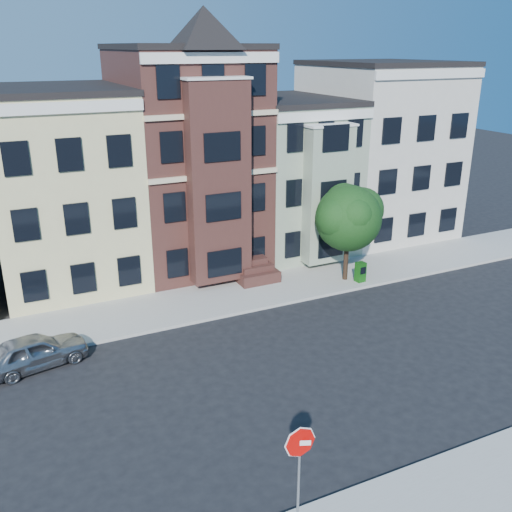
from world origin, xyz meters
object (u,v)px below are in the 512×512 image
parked_car (34,351)px  newspaper_box (360,272)px  street_tree (348,223)px  stop_sign (299,468)px

parked_car → newspaper_box: (16.79, 1.48, -0.01)m
street_tree → stop_sign: 17.34m
parked_car → newspaper_box: bearing=-96.7°
stop_sign → parked_car: bearing=138.1°
newspaper_box → stop_sign: (-11.20, -12.98, 1.11)m
parked_car → street_tree: bearing=-94.3°
newspaper_box → stop_sign: bearing=-135.8°
street_tree → newspaper_box: 2.82m
street_tree → parked_car: street_tree is taller
parked_car → newspaper_box: 16.86m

